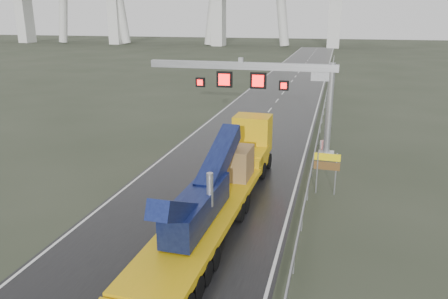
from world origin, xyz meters
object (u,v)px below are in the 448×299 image
(sign_gantry, at_px, (267,82))
(exit_sign_pair, at_px, (327,165))
(heavy_haul_truck, at_px, (227,175))
(striped_barrier, at_px, (324,147))

(sign_gantry, xyz_separation_m, exit_sign_pair, (5.00, -7.78, -3.75))
(heavy_haul_truck, height_order, striped_barrier, heavy_haul_truck)
(heavy_haul_truck, bearing_deg, exit_sign_pair, 29.27)
(exit_sign_pair, height_order, striped_barrier, exit_sign_pair)
(sign_gantry, height_order, heavy_haul_truck, sign_gantry)
(sign_gantry, xyz_separation_m, heavy_haul_truck, (-0.52, -10.72, -3.85))
(sign_gantry, relative_size, exit_sign_pair, 5.60)
(sign_gantry, bearing_deg, striped_barrier, 9.51)
(sign_gantry, bearing_deg, exit_sign_pair, -57.30)
(heavy_haul_truck, distance_m, exit_sign_pair, 6.25)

